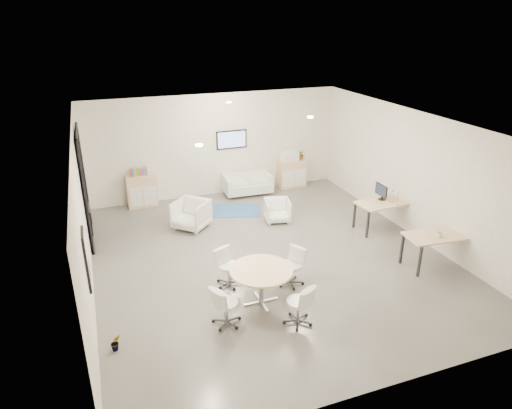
{
  "coord_description": "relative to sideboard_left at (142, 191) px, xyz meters",
  "views": [
    {
      "loc": [
        -3.62,
        -8.92,
        5.38
      ],
      "look_at": [
        -0.18,
        0.4,
        1.23
      ],
      "focal_mm": 32.0,
      "sensor_mm": 36.0,
      "label": 1
    }
  ],
  "objects": [
    {
      "name": "room_shell",
      "position": [
        2.41,
        -4.25,
        1.11
      ],
      "size": [
        9.6,
        10.6,
        4.8
      ],
      "color": "#524F4B",
      "rests_on": "ground"
    },
    {
      "name": "glass_door",
      "position": [
        -1.54,
        -1.74,
        1.01
      ],
      "size": [
        0.09,
        1.9,
        2.85
      ],
      "color": "black",
      "rests_on": "room_shell"
    },
    {
      "name": "artwork",
      "position": [
        -1.56,
        -5.85,
        1.06
      ],
      "size": [
        0.05,
        0.54,
        1.04
      ],
      "color": "black",
      "rests_on": "room_shell"
    },
    {
      "name": "wall_tv",
      "position": [
        2.91,
        0.21,
        1.26
      ],
      "size": [
        0.98,
        0.06,
        0.58
      ],
      "color": "black",
      "rests_on": "room_shell"
    },
    {
      "name": "ceiling_spots",
      "position": [
        2.21,
        -3.41,
        2.69
      ],
      "size": [
        3.14,
        4.14,
        0.03
      ],
      "color": "#FFEAC6",
      "rests_on": "room_shell"
    },
    {
      "name": "sideboard_left",
      "position": [
        0.0,
        0.0,
        0.0
      ],
      "size": [
        0.87,
        0.45,
        0.98
      ],
      "color": "#DAB683",
      "rests_on": "room_shell"
    },
    {
      "name": "sideboard_right",
      "position": [
        4.93,
        0.0,
        -0.03
      ],
      "size": [
        0.93,
        0.45,
        0.93
      ],
      "color": "#DAB683",
      "rests_on": "room_shell"
    },
    {
      "name": "books",
      "position": [
        -0.04,
        0.0,
        0.6
      ],
      "size": [
        0.5,
        0.14,
        0.22
      ],
      "color": "red",
      "rests_on": "sideboard_left"
    },
    {
      "name": "printer",
      "position": [
        4.83,
        0.01,
        0.6
      ],
      "size": [
        0.55,
        0.48,
        0.35
      ],
      "rotation": [
        0.0,
        0.0,
        0.16
      ],
      "color": "white",
      "rests_on": "sideboard_right"
    },
    {
      "name": "loveseat",
      "position": [
        3.31,
        -0.13,
        -0.18
      ],
      "size": [
        1.55,
        0.82,
        0.57
      ],
      "rotation": [
        0.0,
        0.0,
        -0.04
      ],
      "color": "white",
      "rests_on": "room_shell"
    },
    {
      "name": "blue_rug",
      "position": [
        2.49,
        -1.31,
        -0.48
      ],
      "size": [
        1.75,
        1.43,
        0.01
      ],
      "primitive_type": "cube",
      "rotation": [
        0.0,
        0.0,
        -0.32
      ],
      "color": "navy",
      "rests_on": "room_shell"
    },
    {
      "name": "armchair_left",
      "position": [
        1.04,
        -2.02,
        -0.06
      ],
      "size": [
        1.15,
        1.15,
        0.86
      ],
      "primitive_type": "imported",
      "rotation": [
        0.0,
        0.0,
        -0.77
      ],
      "color": "white",
      "rests_on": "room_shell"
    },
    {
      "name": "armchair_right",
      "position": [
        3.4,
        -2.42,
        -0.14
      ],
      "size": [
        0.8,
        0.77,
        0.7
      ],
      "primitive_type": "imported",
      "rotation": [
        0.0,
        0.0,
        -0.22
      ],
      "color": "white",
      "rests_on": "room_shell"
    },
    {
      "name": "desk_rear",
      "position": [
        5.88,
        -3.86,
        0.22
      ],
      "size": [
        1.56,
        0.86,
        0.79
      ],
      "rotation": [
        0.0,
        0.0,
        0.07
      ],
      "color": "#DAB683",
      "rests_on": "room_shell"
    },
    {
      "name": "desk_front",
      "position": [
        5.86,
        -5.91,
        0.2
      ],
      "size": [
        1.53,
        0.86,
        0.76
      ],
      "rotation": [
        0.0,
        0.0,
        -0.09
      ],
      "color": "#DAB683",
      "rests_on": "room_shell"
    },
    {
      "name": "monitor",
      "position": [
        5.84,
        -3.71,
        0.53
      ],
      "size": [
        0.2,
        0.5,
        0.44
      ],
      "color": "black",
      "rests_on": "desk_rear"
    },
    {
      "name": "round_table",
      "position": [
        1.57,
        -5.95,
        0.19
      ],
      "size": [
        1.26,
        1.26,
        0.77
      ],
      "color": "#DAB683",
      "rests_on": "room_shell"
    },
    {
      "name": "meeting_chairs",
      "position": [
        1.57,
        -5.95,
        -0.08
      ],
      "size": [
        2.47,
        2.47,
        0.82
      ],
      "color": "white",
      "rests_on": "room_shell"
    },
    {
      "name": "plant_cabinet",
      "position": [
        5.24,
        -0.02,
        0.56
      ],
      "size": [
        0.37,
        0.39,
        0.24
      ],
      "primitive_type": "imported",
      "rotation": [
        0.0,
        0.0,
        -0.36
      ],
      "color": "#3F7F3F",
      "rests_on": "sideboard_right"
    },
    {
      "name": "plant_floor",
      "position": [
        -1.29,
        -6.4,
        -0.42
      ],
      "size": [
        0.19,
        0.33,
        0.14
      ],
      "primitive_type": "imported",
      "rotation": [
        0.0,
        0.0,
        0.05
      ],
      "color": "#3F7F3F",
      "rests_on": "room_shell"
    },
    {
      "name": "cup",
      "position": [
        5.83,
        -6.01,
        0.34
      ],
      "size": [
        0.14,
        0.12,
        0.14
      ],
      "primitive_type": "imported",
      "rotation": [
        0.0,
        0.0,
        -0.08
      ],
      "color": "white",
      "rests_on": "desk_front"
    }
  ]
}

